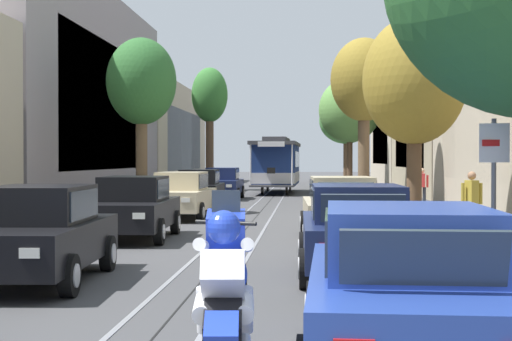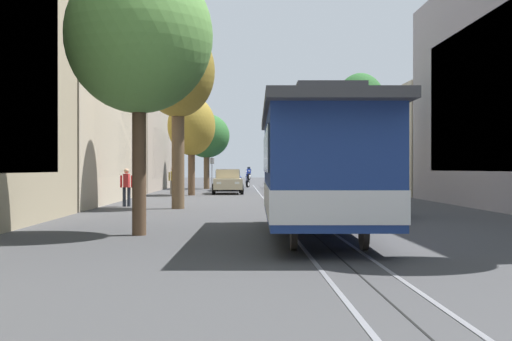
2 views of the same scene
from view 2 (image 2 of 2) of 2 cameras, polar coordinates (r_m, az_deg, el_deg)
ground_plane at (r=28.78m, az=2.18°, el=-3.06°), size 174.91×174.91×0.00m
trolley_track_rails at (r=23.81m, az=2.95°, el=-3.73°), size 1.14×77.97×0.01m
parked_car_blue_near_left at (r=54.83m, az=3.21°, el=-0.69°), size 2.08×4.39×1.58m
parked_car_black_second_left at (r=48.62m, az=3.84°, el=-0.80°), size 2.14×4.42×1.58m
parked_car_black_mid_left at (r=41.86m, az=4.64°, el=-0.96°), size 2.09×4.40×1.58m
parked_car_beige_fourth_left at (r=35.29m, az=5.54°, el=-1.17°), size 2.09×4.40×1.58m
parked_car_black_fifth_left at (r=29.49m, az=7.35°, el=-1.43°), size 2.07×4.39×1.58m
parked_car_navy_sixth_left at (r=22.84m, az=9.33°, el=-1.90°), size 2.01×4.37×1.58m
parked_car_blue_near_right at (r=53.44m, az=-2.36°, el=-0.71°), size 2.09×4.40×1.58m
parked_car_navy_second_right at (r=47.50m, az=-2.38°, el=-0.82°), size 2.03×4.37×1.58m
parked_car_beige_mid_right at (r=41.50m, az=-2.54°, el=-0.97°), size 2.09×4.40×1.58m
street_tree_kerb_left_near at (r=55.33m, az=5.40°, el=4.48°), size 2.37×2.42×7.96m
street_tree_kerb_left_second at (r=33.37m, az=9.24°, el=5.63°), size 2.58×2.73×6.50m
street_tree_kerb_right_near at (r=51.56m, az=-4.41°, el=3.04°), size 3.68×3.44×6.00m
street_tree_kerb_right_second at (r=39.22m, az=-5.74°, el=3.90°), size 2.89×3.15×6.01m
street_tree_kerb_right_mid at (r=26.45m, az=-6.93°, el=8.51°), size 2.98×3.07×7.45m
street_tree_kerb_right_fourth at (r=16.24m, az=-10.33°, el=11.58°), size 3.60×3.36×6.76m
cable_car_trolley at (r=14.94m, az=5.56°, el=0.31°), size 2.80×9.17×3.28m
motorcycle_with_rider at (r=54.76m, az=-0.69°, el=-0.56°), size 0.54×1.88×1.76m
pedestrian_on_left_pavement at (r=40.71m, az=-7.38°, el=-0.76°), size 0.55×0.41×1.70m
pedestrian_on_right_pavement at (r=28.06m, az=-11.41°, el=-1.27°), size 0.55×0.37×1.63m
street_sign_post at (r=51.16m, az=-3.93°, el=0.12°), size 0.36×0.09×2.52m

